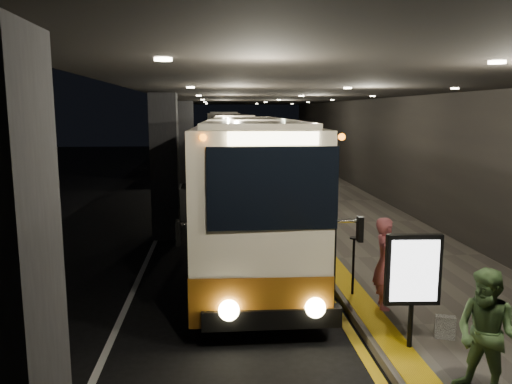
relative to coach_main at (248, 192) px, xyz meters
name	(u,v)px	position (x,y,z in m)	size (l,w,h in m)	color
ground	(216,279)	(-0.90, -2.06, -1.71)	(90.00, 90.00, 0.00)	black
lane_line_white	(161,230)	(-2.70, 2.94, -1.71)	(0.12, 50.00, 0.01)	silver
kerb_stripe_yellow	(285,227)	(1.45, 2.94, -1.71)	(0.18, 50.00, 0.01)	gold
sidewalk	(355,224)	(3.85, 2.94, -1.64)	(4.50, 50.00, 0.15)	#514C44
tactile_strip	(300,223)	(1.95, 2.94, -1.56)	(0.50, 50.00, 0.01)	gold
terminal_wall	(424,137)	(6.10, 2.94, 1.29)	(0.10, 50.00, 6.00)	black
support_columns	(165,167)	(-2.40, 1.94, 0.49)	(0.80, 24.80, 4.40)	black
canopy	(291,88)	(1.60, 2.94, 2.89)	(9.00, 50.00, 0.40)	black
coach_main	(248,192)	(0.00, 0.00, 0.00)	(2.71, 11.51, 3.57)	beige
coach_second	(233,147)	(0.24, 17.50, -0.01)	(2.45, 11.29, 3.54)	beige
coach_third	(225,135)	(0.00, 30.20, 0.07)	(2.78, 11.85, 3.70)	beige
passenger_boarding	(385,263)	(2.29, -4.39, -0.68)	(0.64, 0.42, 1.75)	#B3535A
passenger_waiting_green	(487,335)	(2.57, -7.49, -0.69)	(0.84, 0.52, 1.74)	#446437
bag_polka	(445,327)	(2.86, -5.78, -1.37)	(0.31, 0.13, 0.38)	black
info_sign	(413,272)	(2.15, -6.05, -0.31)	(0.88, 0.16, 1.85)	black
stanchion_post	(353,266)	(1.88, -3.70, -0.97)	(0.05, 0.05, 1.19)	black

